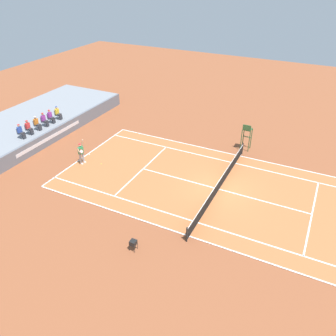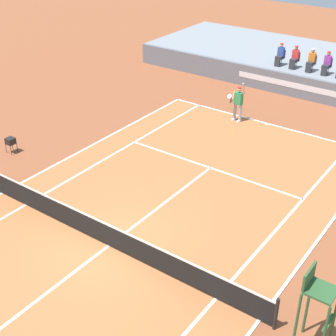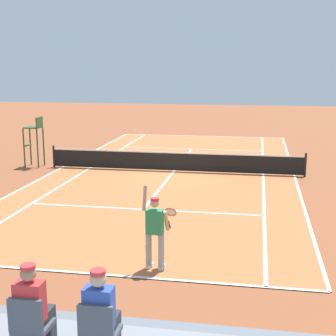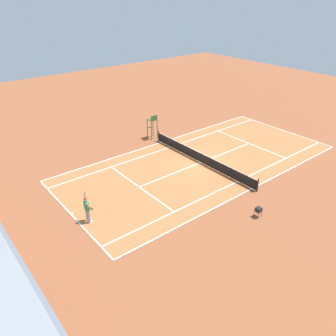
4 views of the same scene
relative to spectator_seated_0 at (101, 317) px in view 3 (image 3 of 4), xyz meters
name	(u,v)px [view 3 (image 3 of 4)]	position (x,y,z in m)	size (l,w,h in m)	color
ground_plane	(174,172)	(1.99, -17.15, -1.87)	(80.00, 80.00, 0.00)	brown
court	(174,171)	(1.99, -17.15, -1.86)	(11.08, 23.88, 0.03)	#B76638
net	(174,161)	(1.99, -17.15, -1.35)	(11.98, 0.10, 1.07)	black
spectator_seated_0	(101,317)	(0.00, 0.00, 0.00)	(0.44, 0.60, 1.27)	#474C56
spectator_seated_1	(33,311)	(0.89, 0.00, 0.00)	(0.44, 0.60, 1.27)	#474C56
tennis_player	(155,230)	(0.54, -5.85, -0.88)	(0.79, 0.62, 2.08)	#9E9EA3
tennis_ball	(146,246)	(1.11, -7.30, -1.84)	(0.07, 0.07, 0.07)	#D1E533
umpire_chair	(35,135)	(8.87, -17.15, -0.32)	(0.77, 0.77, 2.44)	#2D562D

